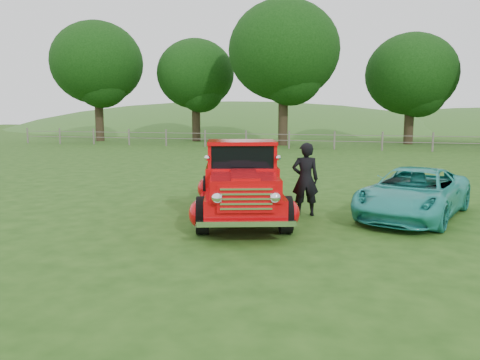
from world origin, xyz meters
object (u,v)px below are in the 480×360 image
(tree_near_east, at_px, (411,74))
(tree_mid_west, at_px, (196,74))
(tree_far_west, at_px, (97,63))
(man, at_px, (305,179))
(red_pickup, at_px, (241,183))
(tree_near_west, at_px, (284,51))
(teal_sedan, at_px, (414,193))

(tree_near_east, bearing_deg, tree_mid_west, -176.63)
(tree_far_west, distance_m, man, 32.61)
(red_pickup, bearing_deg, tree_near_east, 61.12)
(tree_mid_west, bearing_deg, tree_near_west, -20.56)
(tree_near_east, bearing_deg, man, -98.36)
(tree_mid_west, height_order, man, tree_mid_west)
(tree_near_west, xyz_separation_m, teal_sedan, (7.43, -22.78, -6.23))
(tree_near_west, xyz_separation_m, red_pickup, (3.60, -23.88, -6.00))
(tree_near_east, bearing_deg, red_pickup, -100.97)
(tree_near_east, distance_m, teal_sedan, 27.23)
(tree_mid_west, bearing_deg, tree_far_west, -165.96)
(tree_near_east, relative_size, man, 4.84)
(tree_far_west, bearing_deg, tree_near_west, -3.58)
(tree_mid_west, distance_m, teal_sedan, 30.46)
(tree_near_east, bearing_deg, tree_far_west, -173.16)
(tree_near_west, bearing_deg, teal_sedan, -71.93)
(tree_near_west, distance_m, man, 24.57)
(tree_far_west, relative_size, man, 5.77)
(tree_near_west, bearing_deg, man, -77.92)
(red_pickup, bearing_deg, man, 4.34)
(tree_near_west, distance_m, red_pickup, 24.88)
(tree_far_west, relative_size, tree_near_east, 1.19)
(tree_far_west, relative_size, tree_mid_west, 1.17)
(teal_sedan, bearing_deg, tree_mid_west, 139.52)
(man, bearing_deg, teal_sedan, 175.44)
(tree_near_west, relative_size, man, 6.05)
(tree_near_east, distance_m, man, 27.95)
(tree_mid_west, relative_size, red_pickup, 1.60)
(tree_far_west, xyz_separation_m, tree_mid_west, (8.00, 2.00, -0.94))
(red_pickup, bearing_deg, tree_far_west, 110.31)
(tree_far_west, bearing_deg, tree_mid_west, 14.04)
(tree_near_east, relative_size, red_pickup, 1.58)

